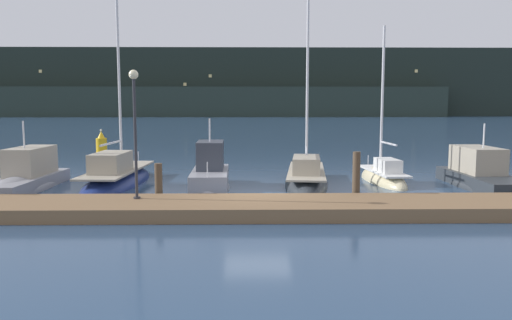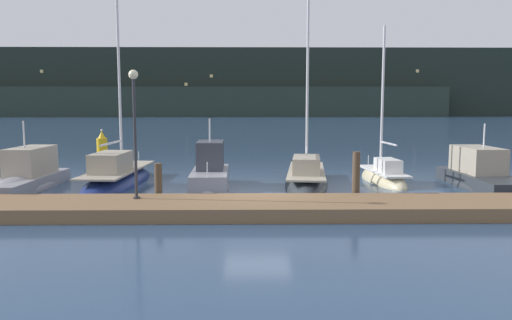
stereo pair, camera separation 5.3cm
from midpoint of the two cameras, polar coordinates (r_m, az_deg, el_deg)
ground_plane at (r=18.83m, az=0.22°, el=-4.81°), size 400.00×400.00×0.00m
dock at (r=16.78m, az=0.35°, el=-5.44°), size 44.16×2.80×0.45m
mooring_pile_2 at (r=18.59m, az=-11.01°, el=-2.70°), size 0.28×0.28×1.52m
mooring_pile_3 at (r=18.69m, az=11.44°, el=-2.02°), size 0.28×0.28×1.93m
motorboat_berth_3 at (r=23.74m, az=-24.71°, el=-2.42°), size 2.07×6.33×3.63m
sailboat_berth_4 at (r=23.71m, az=-15.48°, el=-2.25°), size 2.57×7.75×9.36m
motorboat_berth_5 at (r=21.94m, az=-5.19°, el=-2.24°), size 1.79×4.85×3.60m
sailboat_berth_6 at (r=22.84m, az=5.83°, el=-2.50°), size 2.78×7.61×9.59m
sailboat_berth_7 at (r=24.18m, az=14.41°, el=-2.17°), size 1.72×5.12×7.92m
motorboat_berth_8 at (r=24.16m, az=24.47°, el=-2.20°), size 2.26×6.29×3.39m
channel_buoy at (r=36.76m, az=-17.14°, el=1.56°), size 1.12×1.12×1.85m
dock_lamppost at (r=17.31m, az=-13.65°, el=5.13°), size 0.32×0.32×4.36m
hillside_backdrop at (r=140.37m, az=-1.87°, el=8.50°), size 240.00×23.00×18.14m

